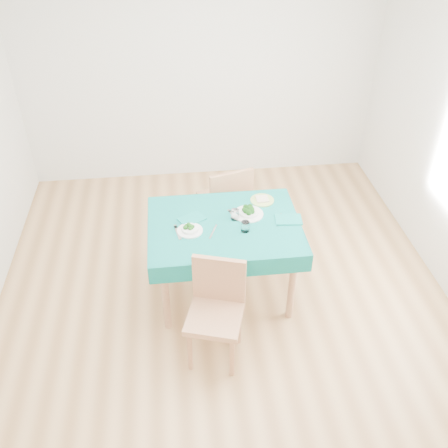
{
  "coord_description": "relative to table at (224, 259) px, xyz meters",
  "views": [
    {
      "loc": [
        -0.37,
        -3.13,
        3.2
      ],
      "look_at": [
        0.0,
        0.0,
        0.85
      ],
      "focal_mm": 40.0,
      "sensor_mm": 36.0,
      "label": 1
    }
  ],
  "objects": [
    {
      "name": "knife_near",
      "position": [
        -0.1,
        -0.09,
        0.38
      ],
      "size": [
        0.09,
        0.19,
        0.0
      ],
      "primitive_type": "cube",
      "rotation": [
        0.0,
        0.0,
        -0.39
      ],
      "color": "silver",
      "rests_on": "table"
    },
    {
      "name": "bowl_far",
      "position": [
        0.22,
        0.11,
        0.42
      ],
      "size": [
        0.25,
        0.25,
        0.08
      ],
      "primitive_type": null,
      "color": "white",
      "rests_on": "table"
    },
    {
      "name": "table",
      "position": [
        0.0,
        0.0,
        0.0
      ],
      "size": [
        1.24,
        0.94,
        0.76
      ],
      "primitive_type": "cube",
      "color": "#096860",
      "rests_on": "ground"
    },
    {
      "name": "tumbler_center",
      "position": [
        0.1,
        0.06,
        0.42
      ],
      "size": [
        0.07,
        0.07,
        0.09
      ],
      "primitive_type": "cylinder",
      "color": "white",
      "rests_on": "table"
    },
    {
      "name": "chair_far",
      "position": [
        0.09,
        0.84,
        0.16
      ],
      "size": [
        0.54,
        0.57,
        1.08
      ],
      "primitive_type": "cube",
      "rotation": [
        0.0,
        0.0,
        3.41
      ],
      "color": "#A7724E",
      "rests_on": "ground"
    },
    {
      "name": "room_shell",
      "position": [
        -0.02,
        -0.12,
        0.97
      ],
      "size": [
        4.02,
        4.52,
        2.73
      ],
      "color": "#9D6F41",
      "rests_on": "ground"
    },
    {
      "name": "side_plate",
      "position": [
        0.37,
        0.3,
        0.38
      ],
      "size": [
        0.21,
        0.21,
        0.01
      ],
      "primitive_type": "cylinder",
      "color": "#A4C35F",
      "rests_on": "table"
    },
    {
      "name": "tumbler_side",
      "position": [
        0.16,
        -0.11,
        0.42
      ],
      "size": [
        0.07,
        0.07,
        0.09
      ],
      "primitive_type": "cylinder",
      "color": "white",
      "rests_on": "table"
    },
    {
      "name": "bowl_near",
      "position": [
        -0.29,
        -0.06,
        0.41
      ],
      "size": [
        0.21,
        0.21,
        0.06
      ],
      "primitive_type": null,
      "color": "white",
      "rests_on": "table"
    },
    {
      "name": "chair_near",
      "position": [
        -0.15,
        -0.7,
        0.12
      ],
      "size": [
        0.51,
        0.54,
        1.0
      ],
      "primitive_type": "cube",
      "rotation": [
        0.0,
        0.0,
        -0.3
      ],
      "color": "#A7724E",
      "rests_on": "ground"
    },
    {
      "name": "napkin_far",
      "position": [
        0.54,
        -0.01,
        0.39
      ],
      "size": [
        0.23,
        0.17,
        0.01
      ],
      "primitive_type": "cube",
      "rotation": [
        0.0,
        0.0,
        -0.1
      ],
      "color": "#0D736A",
      "rests_on": "table"
    },
    {
      "name": "bread_slice",
      "position": [
        0.37,
        0.3,
        0.4
      ],
      "size": [
        0.11,
        0.11,
        0.02
      ],
      "primitive_type": "cube",
      "rotation": [
        0.0,
        0.0,
        0.02
      ],
      "color": "beige",
      "rests_on": "side_plate"
    },
    {
      "name": "knife_far",
      "position": [
        0.46,
        0.01,
        0.38
      ],
      "size": [
        0.08,
        0.18,
        0.0
      ],
      "primitive_type": "cube",
      "rotation": [
        0.0,
        0.0,
        -0.37
      ],
      "color": "silver",
      "rests_on": "table"
    },
    {
      "name": "napkin_near",
      "position": [
        -0.26,
        0.1,
        0.39
      ],
      "size": [
        0.25,
        0.23,
        0.01
      ],
      "primitive_type": "cube",
      "rotation": [
        0.0,
        0.0,
        0.52
      ],
      "color": "#0D736A",
      "rests_on": "table"
    },
    {
      "name": "fork_far",
      "position": [
        0.09,
        0.11,
        0.38
      ],
      "size": [
        0.08,
        0.16,
        0.0
      ],
      "primitive_type": "cube",
      "rotation": [
        0.0,
        0.0,
        0.37
      ],
      "color": "silver",
      "rests_on": "table"
    },
    {
      "name": "fork_near",
      "position": [
        -0.38,
        -0.07,
        0.38
      ],
      "size": [
        0.06,
        0.19,
        0.0
      ],
      "primitive_type": "cube",
      "rotation": [
        0.0,
        0.0,
        0.18
      ],
      "color": "silver",
      "rests_on": "table"
    }
  ]
}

